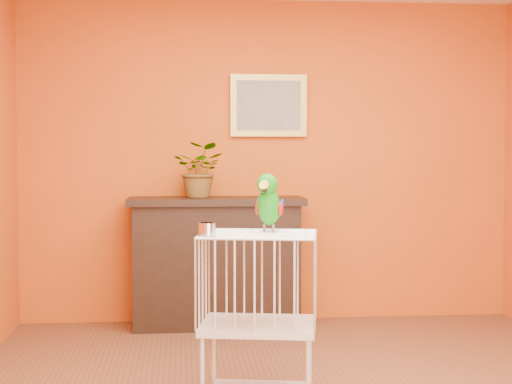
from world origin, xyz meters
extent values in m
plane|color=#CD5213|center=(0.00, 2.25, 1.30)|extent=(4.00, 0.00, 4.00)
plane|color=#CD5213|center=(0.00, -2.25, 1.30)|extent=(4.00, 0.00, 4.00)
cube|color=black|center=(-0.44, 2.02, 0.48)|extent=(1.29, 0.43, 0.96)
cube|color=black|center=(-0.44, 2.02, 0.99)|extent=(1.37, 0.49, 0.05)
cube|color=black|center=(-0.44, 1.82, 0.48)|extent=(0.90, 0.02, 0.48)
cube|color=#541818|center=(-0.70, 1.96, 0.37)|extent=(0.05, 0.19, 0.30)
cube|color=#305329|center=(-0.62, 1.96, 0.37)|extent=(0.05, 0.19, 0.30)
cube|color=#541818|center=(-0.52, 1.96, 0.37)|extent=(0.05, 0.19, 0.30)
cube|color=#305329|center=(-0.41, 1.96, 0.37)|extent=(0.05, 0.19, 0.30)
cube|color=#541818|center=(-0.31, 1.96, 0.37)|extent=(0.05, 0.19, 0.30)
imported|color=#26722D|center=(-0.56, 2.05, 1.19)|extent=(0.50, 0.53, 0.34)
cube|color=gold|center=(0.00, 2.22, 1.75)|extent=(0.62, 0.03, 0.50)
cube|color=gray|center=(0.00, 2.21, 1.75)|extent=(0.52, 0.01, 0.40)
cube|color=white|center=(-0.29, 0.06, 0.44)|extent=(0.68, 0.57, 0.04)
cube|color=white|center=(-0.29, 0.06, 0.94)|extent=(0.68, 0.57, 0.01)
cylinder|color=white|center=(-0.60, -0.10, 0.21)|extent=(0.02, 0.02, 0.42)
cylinder|color=white|center=(-0.06, -0.20, 0.21)|extent=(0.02, 0.02, 0.42)
cylinder|color=white|center=(-0.52, 0.31, 0.21)|extent=(0.02, 0.02, 0.42)
cylinder|color=white|center=(0.01, 0.21, 0.21)|extent=(0.02, 0.02, 0.42)
cylinder|color=silver|center=(-0.57, -0.04, 0.98)|extent=(0.09, 0.09, 0.06)
cylinder|color=#59544C|center=(-0.26, 0.12, 0.96)|extent=(0.01, 0.01, 0.05)
cylinder|color=#59544C|center=(-0.21, 0.10, 0.96)|extent=(0.01, 0.01, 0.05)
ellipsoid|color=#07820A|center=(-0.23, 0.11, 1.08)|extent=(0.18, 0.21, 0.23)
ellipsoid|color=#07820A|center=(-0.24, 0.07, 1.20)|extent=(0.15, 0.15, 0.11)
cone|color=orange|center=(-0.26, 0.02, 1.19)|extent=(0.08, 0.09, 0.07)
cone|color=black|center=(-0.26, 0.04, 1.17)|extent=(0.04, 0.04, 0.03)
sphere|color=black|center=(-0.29, 0.07, 1.22)|extent=(0.02, 0.02, 0.02)
sphere|color=black|center=(-0.21, 0.04, 1.22)|extent=(0.02, 0.02, 0.02)
ellipsoid|color=#A50C0C|center=(-0.29, 0.14, 1.07)|extent=(0.05, 0.07, 0.08)
ellipsoid|color=navy|center=(-0.17, 0.10, 1.07)|extent=(0.05, 0.07, 0.08)
cone|color=#07820A|center=(-0.21, 0.18, 1.00)|extent=(0.12, 0.18, 0.13)
camera|label=1|loc=(-0.70, -4.10, 1.38)|focal=55.00mm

